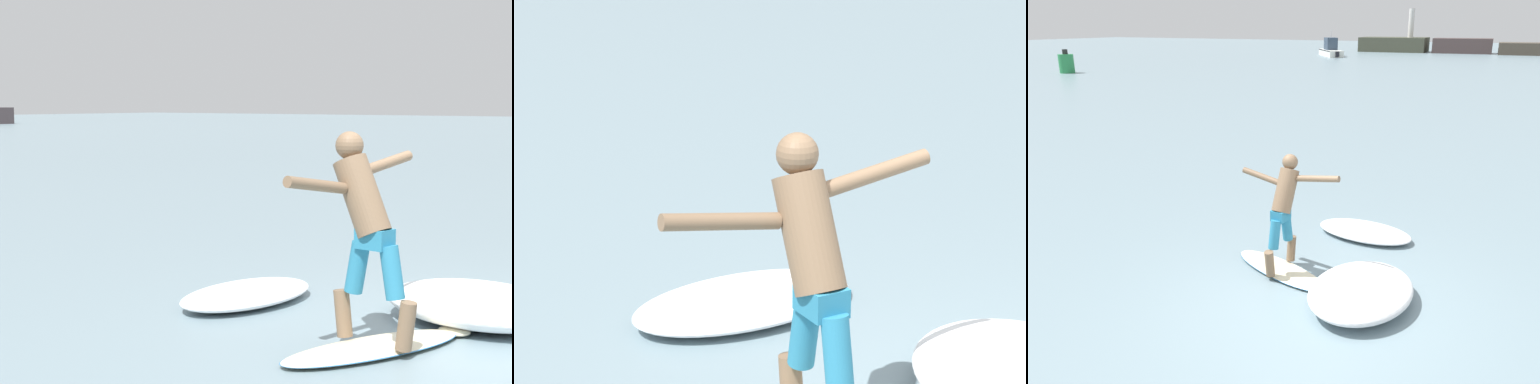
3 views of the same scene
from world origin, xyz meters
TOP-DOWN VIEW (x-y plane):
  - surfer at (-0.87, 0.84)m, footprint 1.61×0.79m
  - wave_foam_at_tail at (-0.16, 2.56)m, footprint 1.71×1.00m

SIDE VIEW (x-z plane):
  - wave_foam_at_tail at x=-0.16m, z-range 0.00..0.18m
  - surfer at x=-0.87m, z-range 0.22..1.91m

